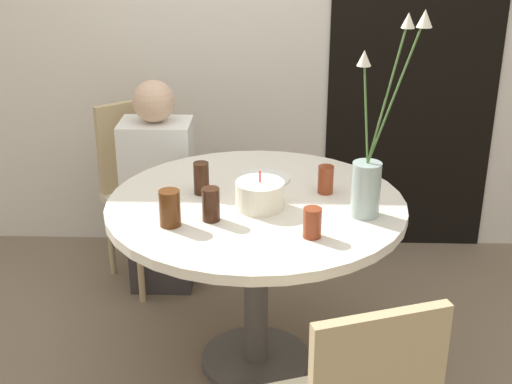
% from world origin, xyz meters
% --- Properties ---
extents(ground_plane, '(16.00, 16.00, 0.00)m').
position_xyz_m(ground_plane, '(0.00, 0.00, 0.00)').
color(ground_plane, '#7A6651').
extents(wall_back, '(8.00, 0.05, 2.60)m').
position_xyz_m(wall_back, '(0.00, 1.20, 1.30)').
color(wall_back, silver).
rests_on(wall_back, ground_plane).
extents(doorway_panel, '(0.90, 0.01, 2.05)m').
position_xyz_m(doorway_panel, '(0.80, 1.17, 1.02)').
color(doorway_panel, black).
rests_on(doorway_panel, ground_plane).
extents(dining_table, '(1.18, 1.18, 0.77)m').
position_xyz_m(dining_table, '(0.00, 0.00, 0.64)').
color(dining_table, silver).
rests_on(dining_table, ground_plane).
extents(chair_right_flank, '(0.56, 0.56, 0.92)m').
position_xyz_m(chair_right_flank, '(-0.60, 0.79, 0.52)').
color(chair_right_flank, beige).
rests_on(chair_right_flank, ground_plane).
extents(birthday_cake, '(0.19, 0.19, 0.15)m').
position_xyz_m(birthday_cake, '(0.02, -0.06, 0.82)').
color(birthday_cake, white).
rests_on(birthday_cake, dining_table).
extents(flower_vase, '(0.25, 0.14, 0.75)m').
position_xyz_m(flower_vase, '(0.43, -0.11, 0.97)').
color(flower_vase, '#9EB2AD').
rests_on(flower_vase, dining_table).
extents(side_plate, '(0.21, 0.21, 0.01)m').
position_xyz_m(side_plate, '(0.03, 0.23, 0.77)').
color(side_plate, white).
rests_on(side_plate, dining_table).
extents(drink_glass_0, '(0.06, 0.06, 0.13)m').
position_xyz_m(drink_glass_0, '(-0.22, 0.07, 0.83)').
color(drink_glass_0, '#33190C').
rests_on(drink_glass_0, dining_table).
extents(drink_glass_1, '(0.06, 0.06, 0.11)m').
position_xyz_m(drink_glass_1, '(0.28, 0.10, 0.82)').
color(drink_glass_1, maroon).
rests_on(drink_glass_1, dining_table).
extents(drink_glass_2, '(0.07, 0.07, 0.11)m').
position_xyz_m(drink_glass_2, '(0.21, -0.30, 0.82)').
color(drink_glass_2, maroon).
rests_on(drink_glass_2, dining_table).
extents(drink_glass_3, '(0.08, 0.08, 0.14)m').
position_xyz_m(drink_glass_3, '(-0.30, -0.22, 0.83)').
color(drink_glass_3, '#51280F').
rests_on(drink_glass_3, dining_table).
extents(drink_glass_4, '(0.07, 0.07, 0.13)m').
position_xyz_m(drink_glass_4, '(-0.16, -0.18, 0.83)').
color(drink_glass_4, '#33190C').
rests_on(drink_glass_4, dining_table).
extents(person_boy, '(0.34, 0.24, 1.08)m').
position_xyz_m(person_boy, '(-0.50, 0.66, 0.51)').
color(person_boy, '#383333').
rests_on(person_boy, ground_plane).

